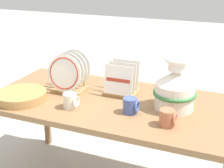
% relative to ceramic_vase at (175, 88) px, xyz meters
% --- Properties ---
extents(display_table, '(1.56, 0.76, 0.66)m').
position_rel_ceramic_vase_xyz_m(display_table, '(-0.38, -0.03, -0.20)').
color(display_table, olive).
rests_on(display_table, ground_plane).
extents(ceramic_vase, '(0.25, 0.25, 0.31)m').
position_rel_ceramic_vase_xyz_m(ceramic_vase, '(0.00, 0.00, 0.00)').
color(ceramic_vase, white).
rests_on(ceramic_vase, display_table).
extents(dish_rack_round_plates, '(0.24, 0.19, 0.26)m').
position_rel_ceramic_vase_xyz_m(dish_rack_round_plates, '(-0.70, -0.00, -0.02)').
color(dish_rack_round_plates, tan).
rests_on(dish_rack_round_plates, display_table).
extents(dish_rack_square_plates, '(0.21, 0.18, 0.21)m').
position_rel_ceramic_vase_xyz_m(dish_rack_square_plates, '(-0.36, 0.09, -0.06)').
color(dish_rack_square_plates, tan).
rests_on(dish_rack_square_plates, display_table).
extents(wicker_charger_stack, '(0.31, 0.31, 0.05)m').
position_rel_ceramic_vase_xyz_m(wicker_charger_stack, '(-0.90, -0.23, -0.10)').
color(wicker_charger_stack, '#AD7F47').
rests_on(wicker_charger_stack, display_table).
extents(mug_cobalt_glaze, '(0.09, 0.08, 0.09)m').
position_rel_ceramic_vase_xyz_m(mug_cobalt_glaze, '(-0.21, -0.15, -0.08)').
color(mug_cobalt_glaze, '#42569E').
rests_on(mug_cobalt_glaze, display_table).
extents(mug_cream_glaze, '(0.09, 0.08, 0.09)m').
position_rel_ceramic_vase_xyz_m(mug_cream_glaze, '(-0.56, -0.22, -0.08)').
color(mug_cream_glaze, silver).
rests_on(mug_cream_glaze, display_table).
extents(mug_terracotta_glaze, '(0.09, 0.08, 0.09)m').
position_rel_ceramic_vase_xyz_m(mug_terracotta_glaze, '(0.01, -0.22, -0.08)').
color(mug_terracotta_glaze, '#B76647').
rests_on(mug_terracotta_glaze, display_table).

